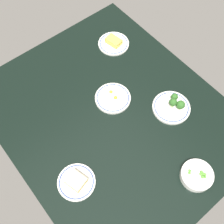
% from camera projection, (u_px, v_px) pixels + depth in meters
% --- Properties ---
extents(dining_table, '(1.29, 1.06, 0.04)m').
position_uv_depth(dining_table, '(112.00, 116.00, 1.51)').
color(dining_table, black).
rests_on(dining_table, ground).
extents(plate_broccoli, '(0.20, 0.20, 0.08)m').
position_uv_depth(plate_broccoli, '(172.00, 106.00, 1.50)').
color(plate_broccoli, white).
rests_on(plate_broccoli, dining_table).
extents(bowl_peas, '(0.15, 0.15, 0.05)m').
position_uv_depth(bowl_peas, '(197.00, 175.00, 1.32)').
color(bowl_peas, white).
rests_on(bowl_peas, dining_table).
extents(plate_cheese, '(0.18, 0.18, 0.04)m').
position_uv_depth(plate_cheese, '(114.00, 43.00, 1.72)').
color(plate_cheese, white).
rests_on(plate_cheese, dining_table).
extents(plate_eggs, '(0.19, 0.19, 0.05)m').
position_uv_depth(plate_eggs, '(113.00, 98.00, 1.53)').
color(plate_eggs, white).
rests_on(plate_eggs, dining_table).
extents(plate_sandwich, '(0.17, 0.17, 0.04)m').
position_uv_depth(plate_sandwich, '(76.00, 182.00, 1.31)').
color(plate_sandwich, white).
rests_on(plate_sandwich, dining_table).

